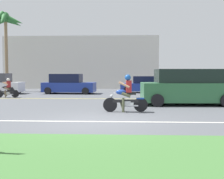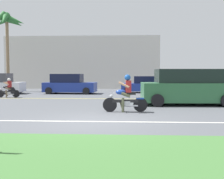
{
  "view_description": "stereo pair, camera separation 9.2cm",
  "coord_description": "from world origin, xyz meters",
  "px_view_note": "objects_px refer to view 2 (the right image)",
  "views": [
    {
      "loc": [
        1.0,
        -8.73,
        1.63
      ],
      "look_at": [
        0.45,
        3.78,
        0.87
      ],
      "focal_mm": 41.0,
      "sensor_mm": 36.0,
      "label": 1
    },
    {
      "loc": [
        1.09,
        -8.72,
        1.63
      ],
      "look_at": [
        0.45,
        3.78,
        0.87
      ],
      "focal_mm": 41.0,
      "sensor_mm": 36.0,
      "label": 2
    }
  ],
  "objects_px": {
    "motorcyclist_distant": "(8,89)",
    "parked_car_2": "(146,85)",
    "suv_nearby": "(188,87)",
    "parked_car_1": "(69,84)",
    "parked_car_3": "(217,86)",
    "palm_tree_0": "(7,24)",
    "motorcyclist": "(126,96)"
  },
  "relations": [
    {
      "from": "suv_nearby",
      "to": "palm_tree_0",
      "type": "bearing_deg",
      "value": 144.85
    },
    {
      "from": "parked_car_1",
      "to": "parked_car_2",
      "type": "height_order",
      "value": "parked_car_1"
    },
    {
      "from": "motorcyclist",
      "to": "parked_car_2",
      "type": "relative_size",
      "value": 0.47
    },
    {
      "from": "palm_tree_0",
      "to": "motorcyclist_distant",
      "type": "bearing_deg",
      "value": -65.09
    },
    {
      "from": "suv_nearby",
      "to": "motorcyclist_distant",
      "type": "height_order",
      "value": "suv_nearby"
    },
    {
      "from": "parked_car_3",
      "to": "palm_tree_0",
      "type": "height_order",
      "value": "palm_tree_0"
    },
    {
      "from": "palm_tree_0",
      "to": "motorcyclist_distant",
      "type": "relative_size",
      "value": 4.66
    },
    {
      "from": "parked_car_2",
      "to": "palm_tree_0",
      "type": "relative_size",
      "value": 0.55
    },
    {
      "from": "motorcyclist_distant",
      "to": "suv_nearby",
      "type": "bearing_deg",
      "value": -17.34
    },
    {
      "from": "suv_nearby",
      "to": "parked_car_3",
      "type": "distance_m",
      "value": 7.52
    },
    {
      "from": "suv_nearby",
      "to": "parked_car_1",
      "type": "bearing_deg",
      "value": 137.46
    },
    {
      "from": "suv_nearby",
      "to": "parked_car_2",
      "type": "xyz_separation_m",
      "value": [
        -1.53,
        8.72,
        -0.24
      ]
    },
    {
      "from": "suv_nearby",
      "to": "parked_car_2",
      "type": "distance_m",
      "value": 8.86
    },
    {
      "from": "motorcyclist",
      "to": "motorcyclist_distant",
      "type": "xyz_separation_m",
      "value": [
        -8.14,
        6.37,
        -0.11
      ]
    },
    {
      "from": "parked_car_1",
      "to": "motorcyclist_distant",
      "type": "relative_size",
      "value": 2.69
    },
    {
      "from": "parked_car_2",
      "to": "parked_car_3",
      "type": "relative_size",
      "value": 1.1
    },
    {
      "from": "motorcyclist",
      "to": "suv_nearby",
      "type": "xyz_separation_m",
      "value": [
        3.3,
        2.79,
        0.24
      ]
    },
    {
      "from": "palm_tree_0",
      "to": "motorcyclist_distant",
      "type": "xyz_separation_m",
      "value": [
        3.09,
        -6.66,
        -5.77
      ]
    },
    {
      "from": "parked_car_2",
      "to": "motorcyclist_distant",
      "type": "distance_m",
      "value": 11.17
    },
    {
      "from": "parked_car_2",
      "to": "palm_tree_0",
      "type": "height_order",
      "value": "palm_tree_0"
    },
    {
      "from": "palm_tree_0",
      "to": "parked_car_3",
      "type": "bearing_deg",
      "value": -11.6
    },
    {
      "from": "suv_nearby",
      "to": "palm_tree_0",
      "type": "height_order",
      "value": "palm_tree_0"
    },
    {
      "from": "motorcyclist",
      "to": "parked_car_3",
      "type": "relative_size",
      "value": 0.51
    },
    {
      "from": "parked_car_1",
      "to": "motorcyclist_distant",
      "type": "xyz_separation_m",
      "value": [
        -3.47,
        -3.74,
        -0.19
      ]
    },
    {
      "from": "parked_car_1",
      "to": "parked_car_3",
      "type": "relative_size",
      "value": 1.16
    },
    {
      "from": "suv_nearby",
      "to": "motorcyclist_distant",
      "type": "relative_size",
      "value": 3.07
    },
    {
      "from": "motorcyclist_distant",
      "to": "parked_car_2",
      "type": "bearing_deg",
      "value": 27.46
    },
    {
      "from": "motorcyclist",
      "to": "parked_car_1",
      "type": "height_order",
      "value": "parked_car_1"
    },
    {
      "from": "suv_nearby",
      "to": "parked_car_1",
      "type": "relative_size",
      "value": 1.14
    },
    {
      "from": "motorcyclist",
      "to": "palm_tree_0",
      "type": "distance_m",
      "value": 18.1
    },
    {
      "from": "motorcyclist",
      "to": "suv_nearby",
      "type": "relative_size",
      "value": 0.39
    },
    {
      "from": "motorcyclist",
      "to": "palm_tree_0",
      "type": "height_order",
      "value": "palm_tree_0"
    }
  ]
}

